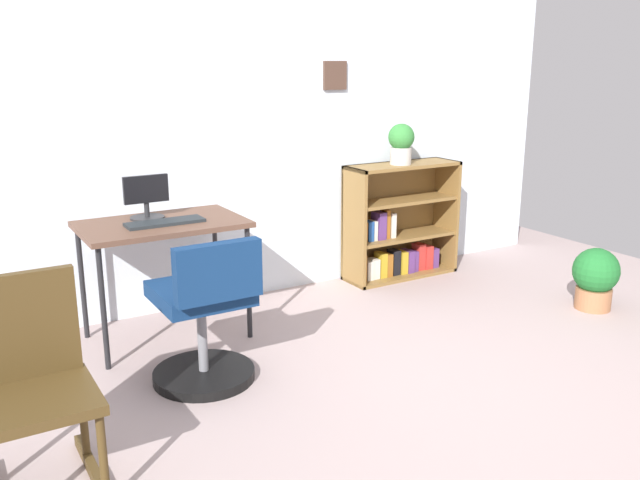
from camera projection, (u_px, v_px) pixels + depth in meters
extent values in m
plane|color=#A5908E|center=(458.00, 430.00, 3.00)|extent=(6.24, 6.24, 0.00)
cube|color=silver|center=(246.00, 120.00, 4.47)|extent=(5.20, 0.10, 2.41)
cube|color=#493227|center=(335.00, 75.00, 4.67)|extent=(0.18, 0.02, 0.19)
cube|color=brown|center=(162.00, 224.00, 3.83)|extent=(0.91, 0.57, 0.03)
cylinder|color=black|center=(103.00, 309.00, 3.51)|extent=(0.03, 0.03, 0.67)
cylinder|color=black|center=(249.00, 283.00, 3.92)|extent=(0.03, 0.03, 0.67)
cylinder|color=black|center=(82.00, 283.00, 3.92)|extent=(0.03, 0.03, 0.67)
cylinder|color=black|center=(216.00, 262.00, 4.33)|extent=(0.03, 0.03, 0.67)
cylinder|color=#262628|center=(147.00, 218.00, 3.90)|extent=(0.20, 0.20, 0.01)
cylinder|color=#262628|center=(147.00, 209.00, 3.89)|extent=(0.03, 0.03, 0.08)
cube|color=black|center=(146.00, 189.00, 3.85)|extent=(0.26, 0.02, 0.16)
cube|color=#21272A|center=(165.00, 222.00, 3.77)|extent=(0.43, 0.14, 0.02)
cylinder|color=black|center=(204.00, 374.00, 3.47)|extent=(0.52, 0.52, 0.05)
cylinder|color=slate|center=(202.00, 336.00, 3.42)|extent=(0.05, 0.05, 0.38)
cube|color=navy|center=(200.00, 293.00, 3.36)|extent=(0.44, 0.44, 0.08)
cube|color=navy|center=(218.00, 272.00, 3.11)|extent=(0.42, 0.07, 0.27)
cube|color=#473418|center=(97.00, 478.00, 2.62)|extent=(0.04, 0.64, 0.04)
cylinder|color=#473418|center=(103.00, 454.00, 2.44)|extent=(0.03, 0.03, 0.34)
cylinder|color=#473418|center=(83.00, 416.00, 2.70)|extent=(0.03, 0.03, 0.34)
cube|color=#473418|center=(37.00, 401.00, 2.43)|extent=(0.42, 0.40, 0.04)
cube|color=#473418|center=(22.00, 326.00, 2.52)|extent=(0.40, 0.04, 0.42)
cube|color=brown|center=(354.00, 228.00, 4.83)|extent=(0.02, 0.30, 0.86)
cube|color=brown|center=(445.00, 214.00, 5.26)|extent=(0.02, 0.30, 0.86)
cube|color=brown|center=(403.00, 165.00, 4.94)|extent=(0.88, 0.30, 0.02)
cube|color=brown|center=(400.00, 274.00, 5.15)|extent=(0.88, 0.30, 0.02)
cube|color=brown|center=(390.00, 217.00, 5.16)|extent=(0.88, 0.02, 0.86)
cube|color=brown|center=(401.00, 236.00, 5.08)|extent=(0.83, 0.28, 0.02)
cube|color=brown|center=(402.00, 200.00, 5.01)|extent=(0.83, 0.28, 0.02)
cube|color=#99591E|center=(360.00, 268.00, 4.93)|extent=(0.06, 0.11, 0.20)
cube|color=beige|center=(367.00, 270.00, 4.97)|extent=(0.05, 0.10, 0.14)
cube|color=beige|center=(374.00, 268.00, 5.00)|extent=(0.06, 0.09, 0.15)
cube|color=#B79323|center=(381.00, 265.00, 5.02)|extent=(0.05, 0.10, 0.18)
cube|color=#99591E|center=(387.00, 264.00, 5.05)|extent=(0.05, 0.10, 0.17)
cube|color=black|center=(394.00, 262.00, 5.08)|extent=(0.06, 0.10, 0.19)
cube|color=#B79323|center=(401.00, 262.00, 5.12)|extent=(0.05, 0.12, 0.17)
cube|color=#593372|center=(407.00, 261.00, 5.15)|extent=(0.06, 0.12, 0.17)
cube|color=#593372|center=(413.00, 260.00, 5.18)|extent=(0.04, 0.10, 0.16)
cube|color=#B22D28|center=(419.00, 256.00, 5.20)|extent=(0.07, 0.10, 0.20)
cube|color=#B22D28|center=(425.00, 257.00, 5.24)|extent=(0.07, 0.12, 0.18)
cube|color=#593372|center=(432.00, 257.00, 5.27)|extent=(0.06, 0.10, 0.15)
cube|color=#99591E|center=(360.00, 232.00, 4.86)|extent=(0.06, 0.10, 0.15)
cube|color=#1E478C|center=(368.00, 231.00, 4.89)|extent=(0.05, 0.10, 0.15)
cube|color=beige|center=(373.00, 230.00, 4.91)|extent=(0.03, 0.10, 0.14)
cube|color=#593372|center=(379.00, 225.00, 4.93)|extent=(0.07, 0.11, 0.20)
cube|color=#99591E|center=(385.00, 224.00, 4.96)|extent=(0.03, 0.09, 0.21)
cube|color=beige|center=(390.00, 225.00, 4.99)|extent=(0.04, 0.10, 0.19)
cylinder|color=#B7B2A8|center=(401.00, 156.00, 4.88)|extent=(0.15, 0.15, 0.12)
sphere|color=#327B34|center=(401.00, 137.00, 4.85)|extent=(0.19, 0.19, 0.19)
cylinder|color=#9E6642|center=(593.00, 298.00, 4.45)|extent=(0.23, 0.23, 0.14)
sphere|color=#1E682A|center=(596.00, 271.00, 4.40)|extent=(0.30, 0.30, 0.30)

